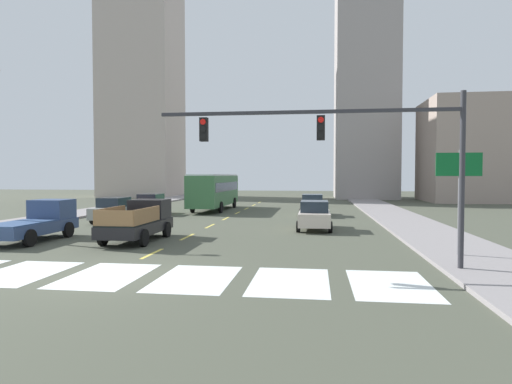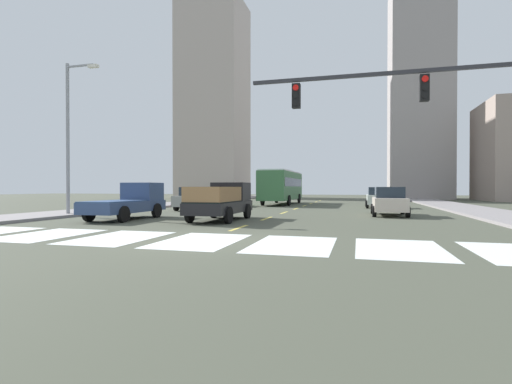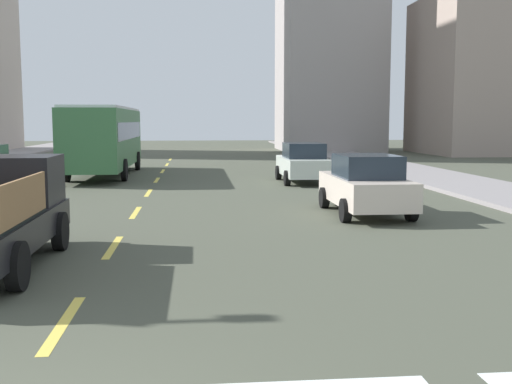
{
  "view_description": "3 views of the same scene",
  "coord_description": "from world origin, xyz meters",
  "px_view_note": "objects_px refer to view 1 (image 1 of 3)",
  "views": [
    {
      "loc": [
        6.66,
        -13.25,
        3.22
      ],
      "look_at": [
        2.66,
        16.26,
        2.1
      ],
      "focal_mm": 30.85,
      "sensor_mm": 36.0,
      "label": 1
    },
    {
      "loc": [
        4.81,
        -11.11,
        1.68
      ],
      "look_at": [
        -1.78,
        13.37,
        1.39
      ],
      "focal_mm": 26.73,
      "sensor_mm": 36.0,
      "label": 2
    },
    {
      "loc": [
        1.78,
        -4.19,
        2.68
      ],
      "look_at": [
        2.98,
        8.2,
        1.24
      ],
      "focal_mm": 43.44,
      "sensor_mm": 36.0,
      "label": 3
    }
  ],
  "objects_px": {
    "pickup_dark": "(38,222)",
    "city_bus": "(214,189)",
    "sedan_near_right": "(314,215)",
    "traffic_signal_gantry": "(357,145)",
    "direction_sign_green": "(459,180)",
    "pickup_stakebed": "(140,221)",
    "sedan_far": "(151,204)",
    "sedan_mid": "(115,210)",
    "sedan_near_left": "(312,205)"
  },
  "relations": [
    {
      "from": "pickup_dark",
      "to": "traffic_signal_gantry",
      "type": "xyz_separation_m",
      "value": [
        15.15,
        -4.98,
        3.33
      ]
    },
    {
      "from": "pickup_dark",
      "to": "sedan_near_left",
      "type": "xyz_separation_m",
      "value": [
        13.51,
        15.34,
        -0.06
      ]
    },
    {
      "from": "sedan_mid",
      "to": "direction_sign_green",
      "type": "height_order",
      "value": "direction_sign_green"
    },
    {
      "from": "pickup_stakebed",
      "to": "sedan_near_right",
      "type": "bearing_deg",
      "value": 32.44
    },
    {
      "from": "pickup_stakebed",
      "to": "traffic_signal_gantry",
      "type": "bearing_deg",
      "value": -28.78
    },
    {
      "from": "sedan_far",
      "to": "sedan_near_left",
      "type": "xyz_separation_m",
      "value": [
        13.15,
        0.96,
        0.0
      ]
    },
    {
      "from": "pickup_dark",
      "to": "sedan_near_right",
      "type": "distance_m",
      "value": 14.97
    },
    {
      "from": "city_bus",
      "to": "traffic_signal_gantry",
      "type": "relative_size",
      "value": 1.04
    },
    {
      "from": "sedan_near_right",
      "to": "traffic_signal_gantry",
      "type": "relative_size",
      "value": 0.43
    },
    {
      "from": "sedan_near_right",
      "to": "sedan_near_left",
      "type": "bearing_deg",
      "value": 88.79
    },
    {
      "from": "pickup_stakebed",
      "to": "direction_sign_green",
      "type": "relative_size",
      "value": 1.24
    },
    {
      "from": "sedan_mid",
      "to": "pickup_dark",
      "type": "bearing_deg",
      "value": -90.46
    },
    {
      "from": "sedan_near_left",
      "to": "direction_sign_green",
      "type": "bearing_deg",
      "value": -73.68
    },
    {
      "from": "pickup_stakebed",
      "to": "city_bus",
      "type": "xyz_separation_m",
      "value": [
        -0.62,
        18.93,
        1.02
      ]
    },
    {
      "from": "pickup_dark",
      "to": "direction_sign_green",
      "type": "relative_size",
      "value": 1.24
    },
    {
      "from": "sedan_mid",
      "to": "pickup_stakebed",
      "type": "bearing_deg",
      "value": -56.87
    },
    {
      "from": "pickup_dark",
      "to": "sedan_near_right",
      "type": "height_order",
      "value": "pickup_dark"
    },
    {
      "from": "sedan_near_right",
      "to": "sedan_far",
      "type": "bearing_deg",
      "value": 145.64
    },
    {
      "from": "pickup_stakebed",
      "to": "city_bus",
      "type": "distance_m",
      "value": 18.97
    },
    {
      "from": "pickup_stakebed",
      "to": "traffic_signal_gantry",
      "type": "relative_size",
      "value": 0.5
    },
    {
      "from": "sedan_far",
      "to": "traffic_signal_gantry",
      "type": "height_order",
      "value": "traffic_signal_gantry"
    },
    {
      "from": "pickup_dark",
      "to": "sedan_mid",
      "type": "distance_m",
      "value": 8.37
    },
    {
      "from": "city_bus",
      "to": "sedan_far",
      "type": "height_order",
      "value": "city_bus"
    },
    {
      "from": "pickup_stakebed",
      "to": "sedan_far",
      "type": "height_order",
      "value": "pickup_stakebed"
    },
    {
      "from": "pickup_dark",
      "to": "direction_sign_green",
      "type": "height_order",
      "value": "direction_sign_green"
    },
    {
      "from": "sedan_near_left",
      "to": "pickup_dark",
      "type": "bearing_deg",
      "value": -132.9
    },
    {
      "from": "sedan_near_left",
      "to": "direction_sign_green",
      "type": "relative_size",
      "value": 1.05
    },
    {
      "from": "sedan_far",
      "to": "sedan_near_left",
      "type": "distance_m",
      "value": 13.18
    },
    {
      "from": "city_bus",
      "to": "traffic_signal_gantry",
      "type": "distance_m",
      "value": 26.94
    },
    {
      "from": "sedan_far",
      "to": "sedan_mid",
      "type": "bearing_deg",
      "value": -94.88
    },
    {
      "from": "pickup_stakebed",
      "to": "pickup_dark",
      "type": "bearing_deg",
      "value": -171.48
    },
    {
      "from": "pickup_stakebed",
      "to": "pickup_dark",
      "type": "xyz_separation_m",
      "value": [
        -5.07,
        -0.7,
        -0.02
      ]
    },
    {
      "from": "sedan_mid",
      "to": "traffic_signal_gantry",
      "type": "distance_m",
      "value": 20.43
    },
    {
      "from": "sedan_far",
      "to": "sedan_near_right",
      "type": "height_order",
      "value": "same"
    },
    {
      "from": "direction_sign_green",
      "to": "pickup_stakebed",
      "type": "bearing_deg",
      "value": 167.56
    },
    {
      "from": "sedan_mid",
      "to": "traffic_signal_gantry",
      "type": "bearing_deg",
      "value": -41.55
    },
    {
      "from": "sedan_near_right",
      "to": "direction_sign_green",
      "type": "height_order",
      "value": "direction_sign_green"
    },
    {
      "from": "pickup_stakebed",
      "to": "sedan_mid",
      "type": "relative_size",
      "value": 1.18
    },
    {
      "from": "pickup_dark",
      "to": "traffic_signal_gantry",
      "type": "distance_m",
      "value": 16.29
    },
    {
      "from": "pickup_dark",
      "to": "sedan_mid",
      "type": "xyz_separation_m",
      "value": [
        0.06,
        8.37,
        -0.06
      ]
    },
    {
      "from": "city_bus",
      "to": "sedan_near_right",
      "type": "xyz_separation_m",
      "value": [
        9.25,
        -13.59,
        -1.09
      ]
    },
    {
      "from": "pickup_dark",
      "to": "sedan_near_right",
      "type": "xyz_separation_m",
      "value": [
        13.69,
        6.05,
        -0.06
      ]
    },
    {
      "from": "city_bus",
      "to": "direction_sign_green",
      "type": "height_order",
      "value": "direction_sign_green"
    },
    {
      "from": "sedan_near_left",
      "to": "sedan_near_right",
      "type": "relative_size",
      "value": 1.0
    },
    {
      "from": "pickup_dark",
      "to": "city_bus",
      "type": "relative_size",
      "value": 0.48
    },
    {
      "from": "pickup_dark",
      "to": "city_bus",
      "type": "bearing_deg",
      "value": 78.82
    },
    {
      "from": "pickup_dark",
      "to": "traffic_signal_gantry",
      "type": "relative_size",
      "value": 0.5
    },
    {
      "from": "sedan_mid",
      "to": "city_bus",
      "type": "bearing_deg",
      "value": 68.64
    },
    {
      "from": "city_bus",
      "to": "sedan_far",
      "type": "relative_size",
      "value": 2.45
    },
    {
      "from": "sedan_far",
      "to": "traffic_signal_gantry",
      "type": "distance_m",
      "value": 24.6
    }
  ]
}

